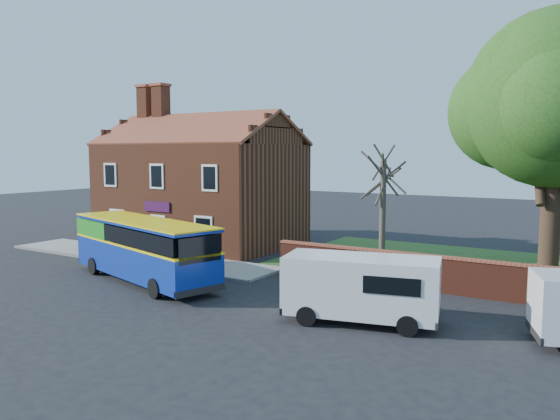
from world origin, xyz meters
The scene contains 10 objects.
ground centered at (0.00, 0.00, 0.00)m, with size 120.00×120.00×0.00m, color black.
pavement centered at (-7.00, 5.75, 0.06)m, with size 18.00×3.50×0.12m, color gray.
kerb centered at (-7.00, 4.00, 0.07)m, with size 18.00×0.15×0.14m, color slate.
grass_strip centered at (13.00, 13.00, 0.02)m, with size 26.00×12.00×0.04m, color #426B28.
shop_building centered at (-7.02, 11.50, 3.41)m, with size 12.30×8.13×10.50m.
boundary_wall centered at (13.00, 7.00, 0.81)m, with size 22.00×0.38×1.60m.
bus centered at (-2.64, 1.84, 1.65)m, with size 9.78×4.95×2.89m.
van_near centered at (8.76, 1.34, 1.32)m, with size 5.71×3.32×2.35m.
large_tree centered at (13.81, 11.82, 8.16)m, with size 10.21×8.08×12.46m.
bare_tree centered at (6.02, 10.36, 3.13)m, with size 2.29×2.73×6.11m.
Camera 1 is at (16.19, -16.18, 5.99)m, focal length 35.00 mm.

